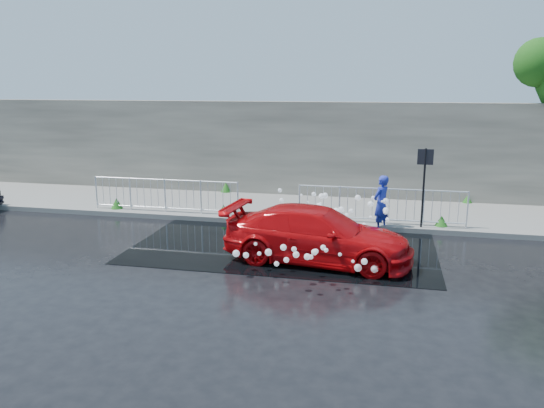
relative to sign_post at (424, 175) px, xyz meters
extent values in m
plane|color=black|center=(-4.20, -3.10, -1.72)|extent=(90.00, 90.00, 0.00)
cube|color=slate|center=(-4.20, 1.90, -1.65)|extent=(30.00, 4.00, 0.15)
cube|color=slate|center=(-4.20, -0.10, -1.64)|extent=(30.00, 0.25, 0.16)
cube|color=#58534A|center=(-4.20, 4.10, 0.18)|extent=(30.00, 0.60, 3.50)
cube|color=black|center=(-3.70, -2.10, -1.72)|extent=(8.00, 5.00, 0.01)
cylinder|color=black|center=(0.00, 0.00, -0.47)|extent=(0.06, 0.06, 2.50)
cube|color=black|center=(0.00, 0.00, 0.53)|extent=(0.45, 0.04, 0.45)
sphere|color=#104511|center=(3.80, 4.30, 3.28)|extent=(1.67, 1.67, 1.67)
cylinder|color=silver|center=(-10.70, 0.25, -1.02)|extent=(0.05, 0.05, 1.10)
cylinder|color=silver|center=(-5.70, 0.25, -1.02)|extent=(0.05, 0.05, 1.10)
cylinder|color=silver|center=(-8.20, 0.25, -0.50)|extent=(5.00, 0.04, 0.04)
cylinder|color=silver|center=(-8.20, 0.25, -1.45)|extent=(5.00, 0.04, 0.04)
cylinder|color=silver|center=(-3.70, 0.25, -1.02)|extent=(0.05, 0.05, 1.10)
cylinder|color=silver|center=(1.30, 0.25, -1.02)|extent=(0.05, 0.05, 1.10)
cylinder|color=silver|center=(-1.20, 0.25, -0.50)|extent=(5.00, 0.04, 0.04)
cylinder|color=silver|center=(-1.20, 0.25, -1.45)|extent=(5.00, 0.04, 0.04)
cone|color=#184B14|center=(-10.00, 0.30, -1.39)|extent=(0.40, 0.40, 0.36)
cone|color=#184B14|center=(-6.20, 0.30, -1.41)|extent=(0.36, 0.36, 0.32)
cone|color=#184B14|center=(-3.00, 0.30, -1.35)|extent=(0.44, 0.44, 0.44)
cone|color=#184B14|center=(0.60, 0.30, -1.42)|extent=(0.38, 0.38, 0.31)
cone|color=#184B14|center=(-7.20, 3.80, -1.38)|extent=(0.42, 0.42, 0.38)
cone|color=#184B14|center=(1.80, 3.80, -1.44)|extent=(0.34, 0.34, 0.27)
sphere|color=white|center=(-3.28, -1.45, -1.16)|extent=(0.13, 0.13, 0.13)
sphere|color=white|center=(-1.44, -1.35, -1.01)|extent=(0.09, 0.09, 0.09)
sphere|color=white|center=(-2.95, -0.22, -0.71)|extent=(0.17, 0.17, 0.17)
sphere|color=white|center=(-3.34, -1.16, -0.96)|extent=(0.14, 0.14, 0.14)
sphere|color=white|center=(-1.49, -0.56, -0.81)|extent=(0.17, 0.17, 0.17)
sphere|color=white|center=(-2.00, -1.00, -0.94)|extent=(0.14, 0.14, 0.14)
sphere|color=white|center=(-4.42, -1.36, -1.08)|extent=(0.14, 0.14, 0.14)
sphere|color=white|center=(-3.41, -1.95, -1.37)|extent=(0.10, 0.10, 0.10)
sphere|color=white|center=(-2.94, -0.52, -0.88)|extent=(0.09, 0.09, 0.09)
sphere|color=white|center=(-3.52, -1.76, -1.30)|extent=(0.17, 0.17, 0.17)
sphere|color=white|center=(-4.15, -2.22, -1.50)|extent=(0.08, 0.08, 0.08)
sphere|color=white|center=(-1.42, -0.09, -0.73)|extent=(0.13, 0.13, 0.13)
sphere|color=white|center=(-3.18, -0.24, -0.66)|extent=(0.14, 0.14, 0.14)
sphere|color=white|center=(-1.05, -0.81, -0.91)|extent=(0.16, 0.16, 0.16)
sphere|color=white|center=(-3.30, -0.64, -0.83)|extent=(0.07, 0.07, 0.07)
sphere|color=white|center=(-2.43, -1.09, -0.94)|extent=(0.18, 0.18, 0.18)
sphere|color=white|center=(-1.06, -0.24, -0.77)|extent=(0.18, 0.18, 0.18)
sphere|color=white|center=(-3.49, -1.24, -1.06)|extent=(0.18, 0.18, 0.18)
sphere|color=white|center=(-1.35, -2.12, -1.40)|extent=(0.10, 0.10, 0.10)
sphere|color=white|center=(-4.27, -0.02, -0.63)|extent=(0.13, 0.13, 0.13)
sphere|color=white|center=(-2.51, -2.33, -1.46)|extent=(0.14, 0.14, 0.14)
sphere|color=white|center=(-1.60, -1.63, -1.15)|extent=(0.11, 0.11, 0.11)
sphere|color=white|center=(-1.47, -2.15, -1.35)|extent=(0.15, 0.15, 0.15)
sphere|color=white|center=(-2.35, -1.07, -0.99)|extent=(0.18, 0.18, 0.18)
sphere|color=white|center=(-2.94, -2.12, -1.61)|extent=(0.16, 0.16, 0.16)
sphere|color=white|center=(-4.05, -0.84, -0.76)|extent=(0.14, 0.14, 0.14)
sphere|color=white|center=(-0.99, -1.45, -1.03)|extent=(0.11, 0.11, 0.11)
sphere|color=white|center=(-2.10, -1.36, -0.97)|extent=(0.11, 0.11, 0.11)
sphere|color=white|center=(-1.96, -2.24, -1.30)|extent=(0.16, 0.16, 0.16)
sphere|color=white|center=(-3.28, -1.19, -1.12)|extent=(0.08, 0.08, 0.08)
sphere|color=white|center=(-3.68, -1.02, -0.83)|extent=(0.08, 0.08, 0.08)
sphere|color=white|center=(-3.58, -0.12, -0.73)|extent=(0.07, 0.07, 0.07)
sphere|color=white|center=(-2.95, -0.83, -0.88)|extent=(0.17, 0.17, 0.17)
sphere|color=white|center=(-3.81, -1.13, -0.92)|extent=(0.15, 0.15, 0.15)
sphere|color=white|center=(-1.04, -0.83, -0.96)|extent=(0.14, 0.14, 0.14)
sphere|color=white|center=(-1.86, -0.38, -0.68)|extent=(0.18, 0.18, 0.18)
sphere|color=white|center=(-2.44, -1.51, -1.10)|extent=(0.13, 0.13, 0.13)
sphere|color=white|center=(-3.82, -1.71, -1.17)|extent=(0.14, 0.14, 0.14)
sphere|color=white|center=(-2.16, -1.64, -1.00)|extent=(0.15, 0.15, 0.15)
sphere|color=white|center=(-3.75, -1.27, -1.01)|extent=(0.17, 0.17, 0.17)
sphere|color=white|center=(-4.02, -1.85, -1.31)|extent=(0.18, 0.18, 0.18)
sphere|color=white|center=(-2.28, -1.16, -0.88)|extent=(0.18, 0.18, 0.18)
sphere|color=white|center=(-1.16, -0.49, -0.73)|extent=(0.06, 0.06, 0.06)
sphere|color=white|center=(-2.87, -0.01, -0.74)|extent=(0.18, 0.18, 0.18)
sphere|color=white|center=(-3.01, 0.01, -0.77)|extent=(0.11, 0.11, 0.11)
sphere|color=white|center=(-0.94, -2.21, -1.38)|extent=(0.17, 0.17, 0.17)
sphere|color=white|center=(-2.15, -2.36, -1.59)|extent=(0.14, 0.14, 0.14)
sphere|color=white|center=(-2.26, -2.08, -1.27)|extent=(0.12, 0.12, 0.12)
sphere|color=white|center=(-3.12, -5.28, -0.77)|extent=(0.14, 0.14, 0.14)
sphere|color=white|center=(-3.27, -4.17, -1.43)|extent=(0.13, 0.13, 0.13)
sphere|color=white|center=(-2.02, -4.24, -1.19)|extent=(0.09, 0.09, 0.09)
sphere|color=white|center=(-1.71, -4.47, -1.25)|extent=(0.07, 0.07, 0.07)
sphere|color=white|center=(-4.32, -4.73, -1.17)|extent=(0.16, 0.16, 0.16)
sphere|color=white|center=(-2.66, -4.39, -1.24)|extent=(0.11, 0.11, 0.11)
sphere|color=white|center=(-4.21, -4.28, -1.35)|extent=(0.15, 0.15, 0.15)
sphere|color=white|center=(-2.53, -4.81, -0.99)|extent=(0.14, 0.14, 0.14)
sphere|color=white|center=(-2.87, -5.44, -0.75)|extent=(0.11, 0.11, 0.11)
sphere|color=white|center=(-2.70, -4.70, -1.14)|extent=(0.15, 0.15, 0.15)
sphere|color=white|center=(-3.45, -4.42, -1.46)|extent=(0.12, 0.12, 0.12)
sphere|color=white|center=(-2.45, -5.11, -0.87)|extent=(0.10, 0.10, 0.10)
sphere|color=white|center=(-1.46, -4.53, -1.22)|extent=(0.14, 0.14, 0.14)
sphere|color=white|center=(-1.24, -4.24, -1.47)|extent=(0.18, 0.18, 0.18)
sphere|color=white|center=(-1.60, -4.30, -1.46)|extent=(0.17, 0.17, 0.17)
sphere|color=white|center=(-3.88, -4.67, -0.93)|extent=(0.08, 0.08, 0.08)
sphere|color=white|center=(-2.32, -5.00, -0.81)|extent=(0.12, 0.12, 0.12)
sphere|color=white|center=(-2.92, -4.88, -1.05)|extent=(0.15, 0.15, 0.15)
sphere|color=white|center=(-3.54, -4.89, -1.04)|extent=(0.16, 0.16, 0.16)
sphere|color=white|center=(-2.23, -5.24, -0.79)|extent=(0.09, 0.09, 0.09)
sphere|color=white|center=(-3.90, -4.24, -1.30)|extent=(0.10, 0.10, 0.10)
imported|color=#B5070A|center=(-2.66, -3.25, -1.05)|extent=(4.81, 2.35, 1.35)
imported|color=#202DA4|center=(-1.19, -0.10, -0.88)|extent=(0.67, 0.73, 1.68)
camera|label=1|loc=(-1.09, -15.74, 2.60)|focal=35.00mm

